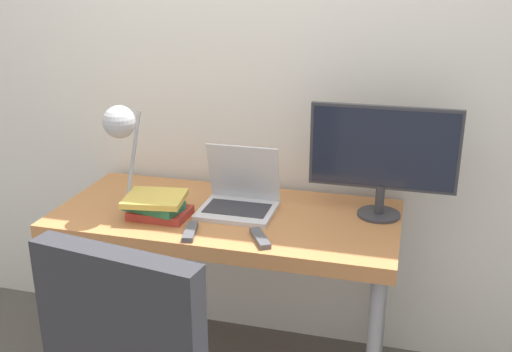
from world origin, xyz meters
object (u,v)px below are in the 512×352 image
laptop (239,198)px  book_stack (157,206)px  monitor (383,154)px  desk_lamp (124,137)px

laptop → book_stack: bearing=-152.0°
laptop → monitor: monitor is taller
laptop → monitor: 0.60m
laptop → monitor: size_ratio=0.52×
laptop → book_stack: laptop is taller
laptop → desk_lamp: (-0.42, -0.14, 0.26)m
book_stack → laptop: bearing=28.0°
laptop → desk_lamp: size_ratio=0.67×
desk_lamp → book_stack: bearing=-8.5°
monitor → book_stack: monitor is taller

